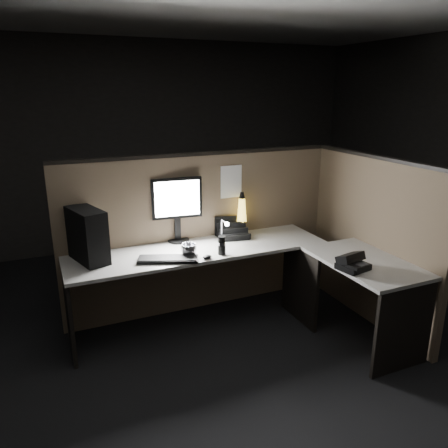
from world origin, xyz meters
name	(u,v)px	position (x,y,z in m)	size (l,w,h in m)	color
floor	(244,353)	(0.00, 0.00, 0.00)	(6.00, 6.00, 0.00)	black
room_shell	(246,156)	(0.00, 0.00, 1.62)	(6.00, 6.00, 6.00)	silver
partition_back	(202,234)	(0.00, 0.93, 0.75)	(2.66, 0.06, 1.50)	brown
partition_right	(371,242)	(1.33, 0.10, 0.75)	(0.06, 1.66, 1.50)	brown
desk	(250,273)	(0.18, 0.25, 0.58)	(2.60, 1.60, 0.73)	#ABA9A1
pc_tower	(87,235)	(-1.07, 0.71, 0.95)	(0.19, 0.42, 0.44)	black
monitor	(177,203)	(-0.25, 0.88, 1.09)	(0.46, 0.20, 0.59)	black
keyboard	(168,259)	(-0.48, 0.44, 0.74)	(0.49, 0.16, 0.02)	black
mouse	(207,257)	(-0.17, 0.35, 0.75)	(0.08, 0.06, 0.03)	black
clip_lamp	(224,229)	(0.13, 0.69, 0.85)	(0.04, 0.16, 0.21)	white
organizer	(232,232)	(0.25, 0.78, 0.78)	(0.31, 0.28, 0.21)	black
lava_lamp	(242,217)	(0.37, 0.81, 0.90)	(0.11, 0.11, 0.42)	black
travel_mug	(222,245)	(-0.02, 0.40, 0.81)	(0.07, 0.07, 0.16)	black
steel_mug	(189,250)	(-0.29, 0.47, 0.78)	(0.13, 0.13, 0.11)	#BBBBC2
figurine	(235,232)	(0.27, 0.76, 0.78)	(0.06, 0.06, 0.06)	#FFAC28
pinned_paper	(231,182)	(0.29, 0.90, 1.24)	(0.22, 0.00, 0.31)	white
desk_phone	(352,263)	(0.78, -0.30, 0.78)	(0.25, 0.25, 0.13)	black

